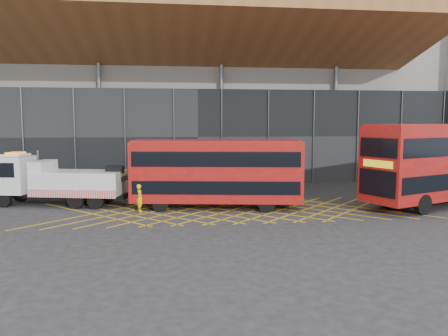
{
  "coord_description": "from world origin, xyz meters",
  "views": [
    {
      "loc": [
        -0.3,
        -25.37,
        5.29
      ],
      "look_at": [
        3.0,
        1.5,
        2.4
      ],
      "focal_mm": 35.0,
      "sensor_mm": 36.0,
      "label": 1
    }
  ],
  "objects": [
    {
      "name": "construction_building",
      "position": [
        1.92,
        18.4,
        8.98
      ],
      "size": [
        55.0,
        23.97,
        18.0
      ],
      "color": "gray",
      "rests_on": "ground_plane"
    },
    {
      "name": "worker",
      "position": [
        -2.12,
        0.3,
        0.82
      ],
      "size": [
        0.55,
        0.69,
        1.65
      ],
      "primitive_type": "imported",
      "rotation": [
        0.0,
        0.0,
        1.86
      ],
      "color": "yellow",
      "rests_on": "ground_plane"
    },
    {
      "name": "recovery_truck",
      "position": [
        -7.64,
        3.06,
        1.58
      ],
      "size": [
        9.8,
        4.14,
        3.41
      ],
      "rotation": [
        0.0,
        0.0,
        -0.22
      ],
      "color": "black",
      "rests_on": "ground_plane"
    },
    {
      "name": "ground_plane",
      "position": [
        0.0,
        0.0,
        0.0
      ],
      "size": [
        120.0,
        120.0,
        0.0
      ],
      "primitive_type": "plane",
      "color": "#252527"
    },
    {
      "name": "road_markings",
      "position": [
        3.2,
        0.0,
        0.01
      ],
      "size": [
        23.16,
        7.16,
        0.01
      ],
      "color": "gold",
      "rests_on": "ground_plane"
    },
    {
      "name": "bus_towed",
      "position": [
        2.44,
        0.75,
        2.32
      ],
      "size": [
        10.51,
        3.92,
        4.18
      ],
      "rotation": [
        0.0,
        0.0,
        -0.15
      ],
      "color": "#9E0F0C",
      "rests_on": "ground_plane"
    },
    {
      "name": "bus_second",
      "position": [
        17.09,
        0.21,
        2.85
      ],
      "size": [
        12.75,
        7.49,
        5.14
      ],
      "rotation": [
        0.0,
        0.0,
        0.39
      ],
      "color": "#9E0F0C",
      "rests_on": "ground_plane"
    }
  ]
}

